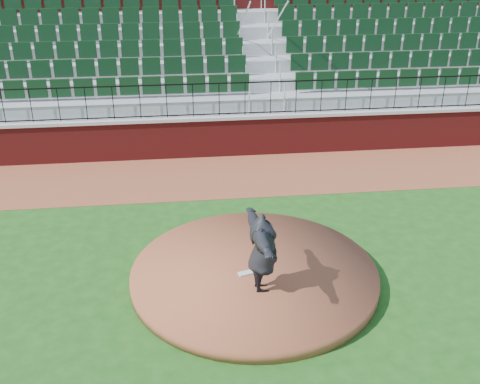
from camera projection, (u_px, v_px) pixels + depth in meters
name	position (u px, v px, depth m)	size (l,w,h in m)	color
ground	(248.00, 279.00, 12.01)	(90.00, 90.00, 0.00)	#1A4C15
warning_track	(225.00, 175.00, 16.86)	(34.00, 3.20, 0.01)	brown
field_wall	(220.00, 137.00, 18.04)	(34.00, 0.35, 1.20)	maroon
wall_cap	(219.00, 117.00, 17.76)	(34.00, 0.45, 0.10)	#B7B7B7
wall_railing	(219.00, 100.00, 17.52)	(34.00, 0.05, 1.00)	black
seating_stands	(212.00, 63.00, 19.75)	(34.00, 5.10, 4.60)	gray
concourse_wall	(207.00, 34.00, 22.07)	(34.00, 0.50, 5.50)	maroon
pitchers_mound	(254.00, 275.00, 11.94)	(5.07, 5.07, 0.25)	brown
pitching_rubber	(252.00, 272.00, 11.79)	(0.59, 0.15, 0.04)	silver
pitcher	(263.00, 253.00, 10.92)	(2.04, 0.55, 1.66)	black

